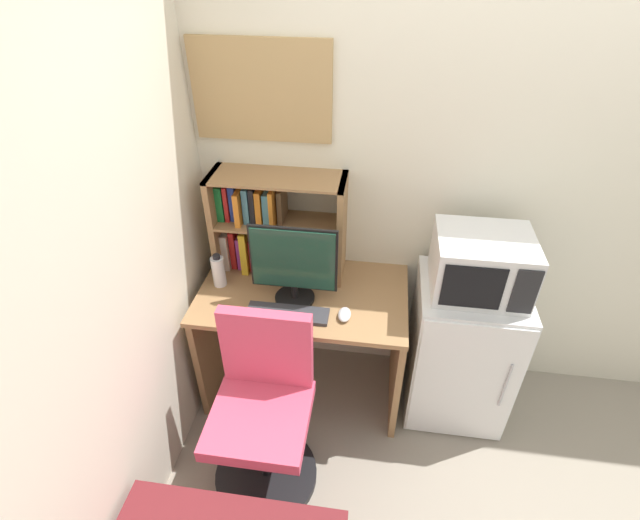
{
  "coord_description": "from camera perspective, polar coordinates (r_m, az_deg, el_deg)",
  "views": [
    {
      "loc": [
        -0.61,
        -2.27,
        2.4
      ],
      "look_at": [
        -0.88,
        -0.37,
        1.03
      ],
      "focal_mm": 26.09,
      "sensor_mm": 36.0,
      "label": 1
    }
  ],
  "objects": [
    {
      "name": "microwave",
      "position": [
        2.44,
        19.16,
        -0.47
      ],
      "size": [
        0.47,
        0.4,
        0.31
      ],
      "color": "silver",
      "rests_on": "mini_fridge"
    },
    {
      "name": "hutch_bookshelf",
      "position": [
        2.59,
        -7.19,
        4.91
      ],
      "size": [
        0.72,
        0.27,
        0.59
      ],
      "color": "#997047",
      "rests_on": "desk"
    },
    {
      "name": "keyboard",
      "position": [
        2.41,
        -4.0,
        -6.54
      ],
      "size": [
        0.43,
        0.12,
        0.02
      ],
      "primitive_type": "cube",
      "color": "#333338",
      "rests_on": "desk"
    },
    {
      "name": "wall_back",
      "position": [
        2.73,
        29.18,
        7.1
      ],
      "size": [
        6.4,
        0.04,
        2.6
      ],
      "primitive_type": "cube",
      "color": "silver",
      "rests_on": "ground_plane"
    },
    {
      "name": "mini_fridge",
      "position": [
        2.81,
        16.8,
        -10.45
      ],
      "size": [
        0.55,
        0.54,
        0.89
      ],
      "color": "white",
      "rests_on": "ground_plane"
    },
    {
      "name": "monitor",
      "position": [
        2.37,
        -3.27,
        -0.47
      ],
      "size": [
        0.45,
        0.21,
        0.44
      ],
      "color": "black",
      "rests_on": "desk"
    },
    {
      "name": "desk_chair",
      "position": [
        2.45,
        -6.89,
        -18.49
      ],
      "size": [
        0.54,
        0.54,
        0.98
      ],
      "color": "black",
      "rests_on": "ground_plane"
    },
    {
      "name": "computer_mouse",
      "position": [
        2.39,
        3.02,
        -6.7
      ],
      "size": [
        0.07,
        0.11,
        0.04
      ],
      "primitive_type": "ellipsoid",
      "color": "silver",
      "rests_on": "desk"
    },
    {
      "name": "wall_corkboard",
      "position": [
        2.43,
        -7.22,
        19.84
      ],
      "size": [
        0.7,
        0.02,
        0.49
      ],
      "primitive_type": "cube",
      "color": "tan"
    },
    {
      "name": "water_bottle",
      "position": [
        2.61,
        -12.33,
        -1.33
      ],
      "size": [
        0.07,
        0.07,
        0.2
      ],
      "color": "silver",
      "rests_on": "desk"
    },
    {
      "name": "desk",
      "position": [
        2.72,
        -2.01,
        -8.02
      ],
      "size": [
        1.14,
        0.67,
        0.78
      ],
      "color": "#997047",
      "rests_on": "ground_plane"
    }
  ]
}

